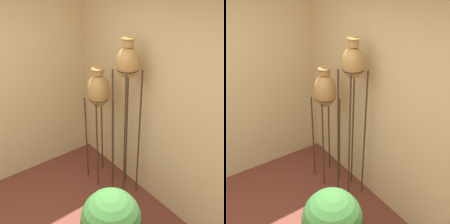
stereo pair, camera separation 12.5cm
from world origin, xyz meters
TOP-DOWN VIEW (x-y plane):
  - wall_right at (1.86, 0.00)m, footprint 0.06×7.66m
  - vase_stand_tall at (1.60, 0.61)m, footprint 0.25×0.25m
  - vase_stand_medium at (1.52, 1.04)m, footprint 0.28×0.28m
  - potted_plant at (0.92, 0.01)m, footprint 0.60×0.60m

SIDE VIEW (x-z plane):
  - potted_plant at x=0.92m, z-range 0.04..0.81m
  - vase_stand_medium at x=1.52m, z-range 0.49..2.10m
  - wall_right at x=1.86m, z-range 0.00..2.70m
  - vase_stand_tall at x=1.60m, z-range 0.67..2.69m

